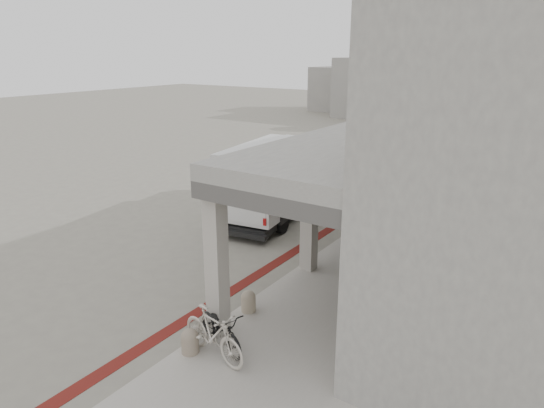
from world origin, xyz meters
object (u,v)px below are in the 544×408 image
Objects in this scene: bicycle_black at (221,328)px; fedex_truck at (279,176)px; bench at (366,255)px; bicycle_cream at (213,334)px; utility_cabinet at (378,310)px.

fedex_truck is at bearing 46.36° from bicycle_black.
bench is 1.01× the size of bicycle_cream.
fedex_truck is 7.03× the size of utility_cabinet.
fedex_truck is 9.19m from bicycle_black.
bicycle_cream is at bearing -141.64° from bicycle_black.
bench is 1.84× the size of utility_cabinet.
bicycle_cream is at bearing -120.75° from utility_cabinet.
fedex_truck is 5.62m from bench.
bicycle_black is 0.41m from bicycle_cream.
bicycle_cream reaches higher than utility_cabinet.
bicycle_cream is at bearing -92.99° from bench.
utility_cabinet is 3.68m from bicycle_cream.
utility_cabinet reaches higher than bicycle_black.
utility_cabinet reaches higher than bench.
fedex_truck is 3.87× the size of bicycle_cream.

